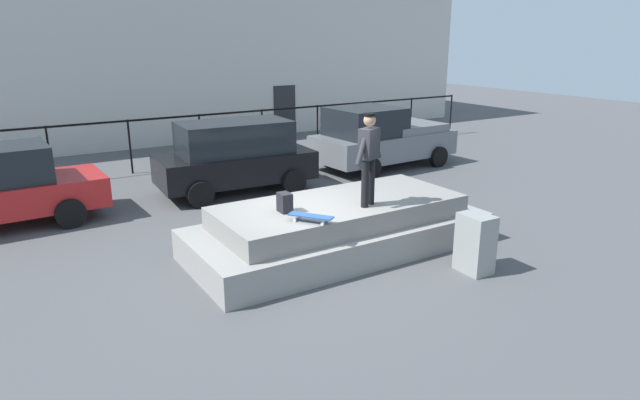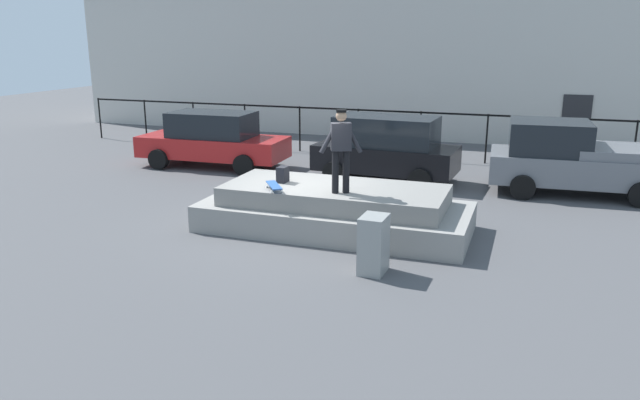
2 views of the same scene
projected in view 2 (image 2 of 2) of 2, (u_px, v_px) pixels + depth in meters
The scene contains 11 objects.
ground_plane at pixel (300, 227), 13.50m from camera, with size 60.00×60.00×0.00m, color #4C4C4F.
concrete_ledge at pixel (335, 210), 13.21m from camera, with size 5.78×2.49×0.97m.
skateboarder at pixel (341, 146), 12.26m from camera, with size 0.83×0.44×1.70m.
skateboard at pixel (274, 185), 12.71m from camera, with size 0.61×0.75×0.12m.
backpack at pixel (283, 174), 13.38m from camera, with size 0.28×0.20×0.35m, color black.
car_red_sedan_near at pixel (213, 139), 19.41m from camera, with size 4.77×2.13×1.75m.
car_black_hatchback_mid at pixel (386, 148), 17.47m from camera, with size 4.11×2.20×1.87m.
car_grey_pickup_far at pixel (573, 158), 16.11m from camera, with size 4.60×2.45×1.91m.
utility_box at pixel (374, 244), 10.79m from camera, with size 0.44×0.60×1.05m, color gray.
fence_row at pixel (389, 124), 20.88m from camera, with size 24.06×0.06×1.62m.
warehouse_building at pixel (429, 55), 27.33m from camera, with size 31.24×8.36×6.37m.
Camera 2 is at (4.70, -11.99, 4.12)m, focal length 34.28 mm.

